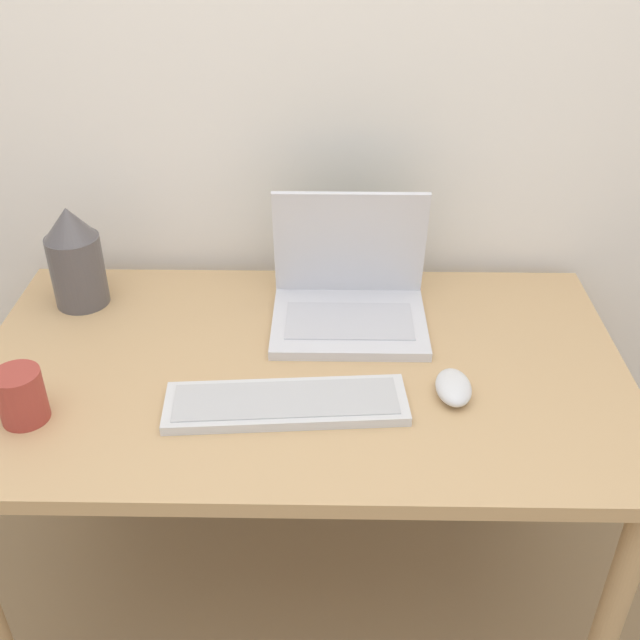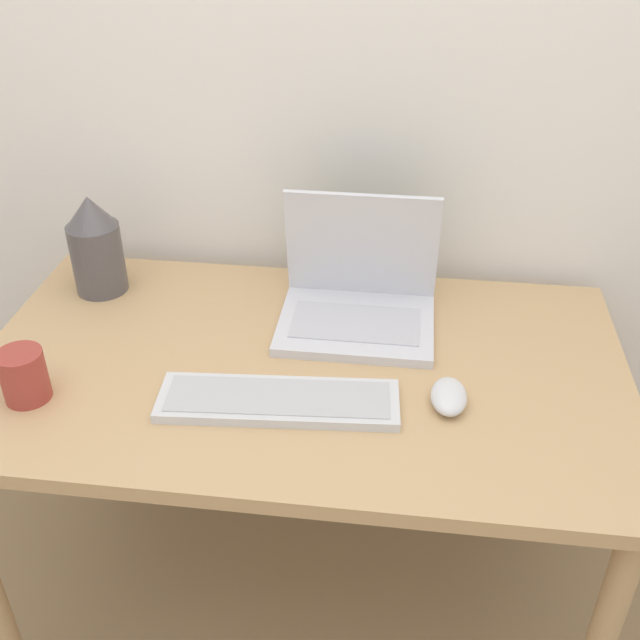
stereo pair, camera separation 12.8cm
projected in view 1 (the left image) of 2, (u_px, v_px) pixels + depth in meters
The scene contains 7 objects.
wall_back at pixel (304, 26), 1.50m from camera, with size 6.00×0.05×2.50m.
desk at pixel (301, 399), 1.48m from camera, with size 1.25×0.72×0.72m.
laptop at pixel (349, 294), 1.54m from camera, with size 0.31×0.25×0.26m.
keyboard at pixel (286, 403), 1.31m from camera, with size 0.43×0.16×0.02m.
mouse at pixel (453, 387), 1.34m from camera, with size 0.06×0.10×0.04m.
vase at pixel (75, 258), 1.56m from camera, with size 0.11×0.11×0.22m.
mug at pixel (21, 396), 1.27m from camera, with size 0.08×0.08×0.10m.
Camera 1 is at (0.06, -0.79, 1.57)m, focal length 42.00 mm.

